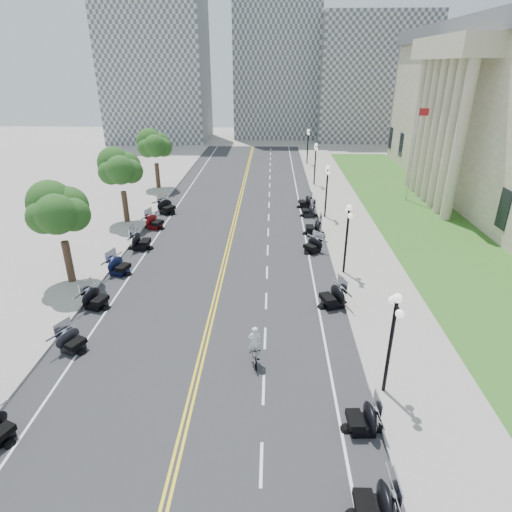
{
  "coord_description": "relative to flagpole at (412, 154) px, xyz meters",
  "views": [
    {
      "loc": [
        3.42,
        -23.28,
        13.56
      ],
      "look_at": [
        2.47,
        2.39,
        2.0
      ],
      "focal_mm": 30.0,
      "sensor_mm": 36.0,
      "label": 1
    }
  ],
  "objects": [
    {
      "name": "motorcycle_s_8",
      "position": [
        -25.03,
        -9.43,
        -4.28
      ],
      "size": [
        2.6,
        2.6,
        1.44
      ],
      "primitive_type": null,
      "rotation": [
        0.0,
        0.0,
        1.25
      ],
      "color": "#590A0C",
      "rests_on": "road"
    },
    {
      "name": "lane_dash_9",
      "position": [
        -14.8,
        -10.0,
        -4.99
      ],
      "size": [
        0.12,
        2.0,
        0.0
      ],
      "primitive_type": "cube",
      "color": "white",
      "rests_on": "road"
    },
    {
      "name": "motorcycle_n_7",
      "position": [
        -11.26,
        -14.24,
        -4.35
      ],
      "size": [
        2.62,
        2.62,
        1.3
      ],
      "primitive_type": null,
      "rotation": [
        0.0,
        0.0,
        -0.83
      ],
      "color": "black",
      "rests_on": "road"
    },
    {
      "name": "lane_dash_18",
      "position": [
        -14.8,
        26.0,
        -4.99
      ],
      "size": [
        0.12,
        2.0,
        0.0
      ],
      "primitive_type": "cube",
      "color": "white",
      "rests_on": "road"
    },
    {
      "name": "motorcycle_s_6",
      "position": [
        -25.19,
        -18.59,
        -4.3
      ],
      "size": [
        2.52,
        2.52,
        1.41
      ],
      "primitive_type": null,
      "rotation": [
        0.0,
        0.0,
        1.26
      ],
      "color": "black",
      "rests_on": "road"
    },
    {
      "name": "street_lamp_1",
      "position": [
        -9.4,
        -30.0,
        -2.4
      ],
      "size": [
        0.5,
        1.2,
        4.9
      ],
      "primitive_type": null,
      "color": "black",
      "rests_on": "sidewalk_north"
    },
    {
      "name": "edge_line_north",
      "position": [
        -11.6,
        -12.0,
        -4.99
      ],
      "size": [
        0.12,
        90.0,
        0.0
      ],
      "primitive_type": "cube",
      "color": "white",
      "rests_on": "road"
    },
    {
      "name": "motorcycle_s_5",
      "position": [
        -25.13,
        -23.14,
        -4.31
      ],
      "size": [
        2.47,
        2.47,
        1.38
      ],
      "primitive_type": null,
      "rotation": [
        0.0,
        0.0,
        1.27
      ],
      "color": "black",
      "rests_on": "road"
    },
    {
      "name": "cyclist_rider",
      "position": [
        -15.27,
        -28.12,
        -3.02
      ],
      "size": [
        0.64,
        0.42,
        1.76
      ],
      "primitive_type": "imported",
      "rotation": [
        0.0,
        0.0,
        3.14
      ],
      "color": "white",
      "rests_on": "bicycle"
    },
    {
      "name": "distant_block_a",
      "position": [
        -36.0,
        40.0,
        8.0
      ],
      "size": [
        18.0,
        14.0,
        26.0
      ],
      "primitive_type": "cube",
      "color": "gray",
      "rests_on": "ground"
    },
    {
      "name": "bicycle",
      "position": [
        -15.27,
        -28.12,
        -4.45
      ],
      "size": [
        0.75,
        1.88,
        1.1
      ],
      "primitive_type": "imported",
      "rotation": [
        0.0,
        0.0,
        0.13
      ],
      "color": "#A51414",
      "rests_on": "road"
    },
    {
      "name": "lane_dash_6",
      "position": [
        -14.8,
        -22.0,
        -4.99
      ],
      "size": [
        0.12,
        2.0,
        0.0
      ],
      "primitive_type": "cube",
      "color": "white",
      "rests_on": "road"
    },
    {
      "name": "lane_dash_16",
      "position": [
        -14.8,
        18.0,
        -4.99
      ],
      "size": [
        0.12,
        2.0,
        0.0
      ],
      "primitive_type": "cube",
      "color": "white",
      "rests_on": "road"
    },
    {
      "name": "lane_dash_5",
      "position": [
        -14.8,
        -26.0,
        -4.99
      ],
      "size": [
        0.12,
        2.0,
        0.0
      ],
      "primitive_type": "cube",
      "color": "white",
      "rests_on": "road"
    },
    {
      "name": "road",
      "position": [
        -18.0,
        -12.0,
        -5.0
      ],
      "size": [
        16.0,
        90.0,
        0.01
      ],
      "primitive_type": "cube",
      "color": "#333335",
      "rests_on": "ground"
    },
    {
      "name": "lane_dash_19",
      "position": [
        -14.8,
        30.0,
        -4.99
      ],
      "size": [
        0.12,
        2.0,
        0.0
      ],
      "primitive_type": "cube",
      "color": "white",
      "rests_on": "road"
    },
    {
      "name": "street_lamp_5",
      "position": [
        -9.4,
        18.0,
        -2.4
      ],
      "size": [
        0.5,
        1.2,
        4.9
      ],
      "primitive_type": null,
      "color": "black",
      "rests_on": "sidewalk_north"
    },
    {
      "name": "motorcycle_n_5",
      "position": [
        -10.75,
        -22.46,
        -4.26
      ],
      "size": [
        2.7,
        2.7,
        1.48
      ],
      "primitive_type": null,
      "rotation": [
        0.0,
        0.0,
        -1.23
      ],
      "color": "black",
      "rests_on": "road"
    },
    {
      "name": "motorcycle_s_4",
      "position": [
        -24.73,
        -27.41,
        -4.36
      ],
      "size": [
        2.45,
        2.45,
        1.28
      ],
      "primitive_type": null,
      "rotation": [
        0.0,
        0.0,
        1.11
      ],
      "color": "black",
      "rests_on": "road"
    },
    {
      "name": "lane_dash_17",
      "position": [
        -14.8,
        22.0,
        -4.99
      ],
      "size": [
        0.12,
        2.0,
        0.0
      ],
      "primitive_type": "cube",
      "color": "white",
      "rests_on": "road"
    },
    {
      "name": "tree_4",
      "position": [
        -28.0,
        4.0,
        -0.25
      ],
      "size": [
        4.8,
        4.8,
        9.2
      ],
      "primitive_type": null,
      "color": "#235619",
      "rests_on": "sidewalk_south"
    },
    {
      "name": "sidewalk_south",
      "position": [
        -28.5,
        -12.0,
        -4.92
      ],
      "size": [
        5.0,
        90.0,
        0.15
      ],
      "primitive_type": "cube",
      "color": "#9E9991",
      "rests_on": "ground"
    },
    {
      "name": "ground",
      "position": [
        -18.0,
        -22.0,
        -5.0
      ],
      "size": [
        160.0,
        160.0,
        0.0
      ],
      "primitive_type": "plane",
      "color": "gray"
    },
    {
      "name": "motorcycle_n_10",
      "position": [
        -11.08,
        -2.7,
        -4.3
      ],
      "size": [
        2.25,
        2.25,
        1.39
      ],
      "primitive_type": null,
      "rotation": [
        0.0,
        0.0,
        -1.43
      ],
      "color": "black",
      "rests_on": "road"
    },
    {
      "name": "street_lamp_2",
      "position": [
        -9.4,
        -18.0,
        -2.4
      ],
      "size": [
        0.5,
        1.2,
        4.9
      ],
      "primitive_type": null,
      "color": "black",
      "rests_on": "sidewalk_north"
    },
    {
      "name": "street_lamp_4",
      "position": [
        -9.4,
        6.0,
        -2.4
      ],
      "size": [
        0.5,
        1.2,
        4.9
      ],
      "primitive_type": null,
      "color": "black",
      "rests_on": "sidewalk_north"
    },
    {
      "name": "lane_dash_10",
      "position": [
        -14.8,
        -6.0,
        -4.99
      ],
      "size": [
        0.12,
        2.0,
        0.0
      ],
      "primitive_type": "cube",
      "color": "white",
      "rests_on": "road"
    },
    {
      "name": "lane_dash_15",
      "position": [
        -14.8,
        14.0,
        -4.99
      ],
      "size": [
        0.12,
        2.0,
        0.0
      ],
      "primitive_type": "cube",
      "color": "white",
      "rests_on": "road"
    },
    {
      "name": "lane_dash_4",
      "position": [
        -14.8,
        -30.0,
        -4.99
      ],
      "size": [
        0.12,
        2.0,
        0.0
      ],
      "primitive_type": "cube",
      "color": "white",
      "rests_on": "road"
    },
    {
      "name": "distant_block_b",
      "position": [
        -14.0,
        46.0,
        10.0
      ],
      "size": [
        16.0,
        12.0,
        30.0
      ],
      "primitive_type": "cube",
      "color": "gray",
      "rests_on": "ground"
    },
    {
      "name": "street_lamp_3",
      "position": [
        -9.4,
        -6.0,
        -2.4
      ],
      "size": [
        0.5,
        1.2,
        4.9
      ],
      "primitive_type": null,
      "color": "black",
      "rests_on": "sidewalk_north"
    },
    {
      "name": "lane_dash_8",
      "position": [
        -14.8,
        -14.0,
        -4.99
      ],
      "size": [
        0.12,
        2.0,
        0.0
      ],
      "primitive_type": "cube",
      "color": "white",
      "rests_on": "road"
    },
    {
      "name": "tree_2",
      "position": [
        -28.0,
        -20.0,
        -0.25
      ],
      "size": [
        4.8,
        4.8,
        9.2
      ],
      "primitive_type": null,
      "color": "#235619",
      "rests_on": "sidewalk_south"
    },
    {
      "name": "motorcycle_s_9",
      "position": [
        -24.9,
        -5.13,
        -4.23
      ],
      "size": [
        3.11,
        3.11,
        1.55
      ],
      "primitive_type": null,
      "rotation": [
        0.0,
        0.0,
        0.9
      ],
      "color": "black",
      "rests_on": "road"
    },
    {
      "name": "edge_line_south",
      "position": [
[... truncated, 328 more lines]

